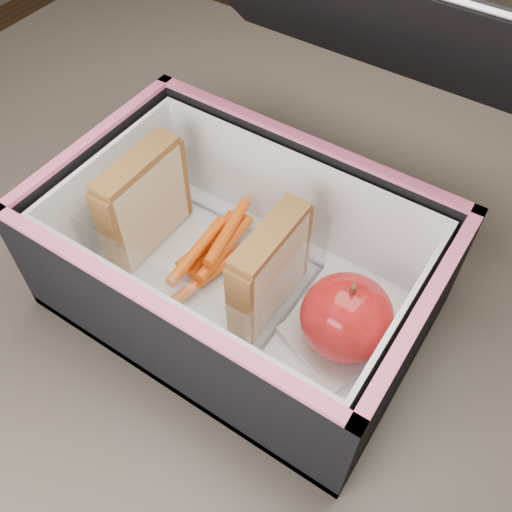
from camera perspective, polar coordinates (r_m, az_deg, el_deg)
The scene contains 8 objects.
kitchen_table at distance 0.61m, azimuth 4.09°, elevation -8.81°, with size 1.20×0.80×0.75m.
lunch_bag at distance 0.48m, azimuth -1.26°, elevation 0.48°, with size 0.32×0.35×0.27m.
plastic_tub at distance 0.51m, azimuth -5.11°, elevation 1.12°, with size 0.18×0.13×0.07m, color white, non-canonical shape.
sandwich_left at distance 0.53m, azimuth -11.15°, elevation 5.34°, with size 0.03×0.09×0.10m.
sandwich_right at distance 0.47m, azimuth 1.37°, elevation -1.32°, with size 0.02×0.09×0.10m.
carrot_sticks at distance 0.53m, azimuth -4.22°, elevation 0.83°, with size 0.04×0.12×0.03m.
paper_napkin at distance 0.49m, azimuth 8.26°, elevation -8.00°, with size 0.07×0.08×0.01m, color white.
red_apple at distance 0.46m, azimuth 9.03°, elevation -6.09°, with size 0.10×0.10×0.08m.
Camera 1 is at (0.13, -0.28, 1.19)m, focal length 40.00 mm.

